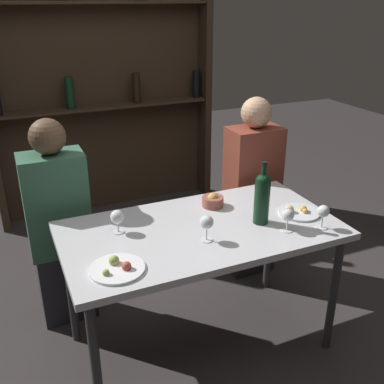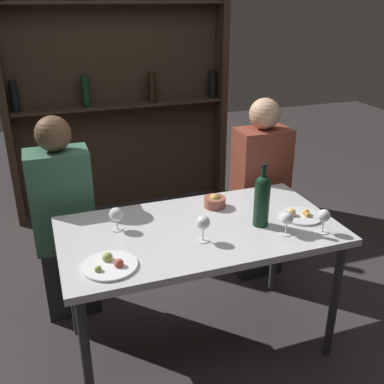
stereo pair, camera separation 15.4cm
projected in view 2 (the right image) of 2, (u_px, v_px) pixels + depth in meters
The scene contains 13 objects.
ground_plane at pixel (199, 342), 2.55m from camera, with size 10.00×10.00×0.00m, color #332D2D.
dining_table at pixel (199, 239), 2.28m from camera, with size 1.39×0.74×0.74m.
wine_rack_wall at pixel (119, 96), 3.85m from camera, with size 1.91×0.21×2.01m.
wine_bottle at pixel (262, 198), 2.23m from camera, with size 0.08×0.08×0.33m.
wine_glass_0 at pixel (203, 223), 2.10m from camera, with size 0.07×0.07×0.13m.
wine_glass_1 at pixel (324, 217), 2.18m from camera, with size 0.06×0.06×0.12m.
wine_glass_2 at pixel (287, 219), 2.16m from camera, with size 0.06×0.06×0.12m.
wine_glass_3 at pixel (116, 215), 2.20m from camera, with size 0.07×0.07×0.12m.
food_plate_0 at pixel (110, 265), 1.93m from camera, with size 0.24×0.24×0.05m.
food_plate_1 at pixel (300, 215), 2.36m from camera, with size 0.22×0.22×0.05m.
snack_bowl at pixel (215, 201), 2.47m from camera, with size 0.12×0.12×0.08m.
seated_person_left at pixel (65, 225), 2.61m from camera, with size 0.34×0.22×1.23m.
seated_person_right at pixel (259, 195), 3.00m from camera, with size 0.34×0.22×1.23m.
Camera 2 is at (-0.70, -1.87, 1.81)m, focal length 42.00 mm.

